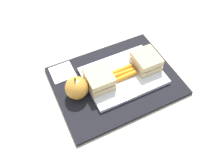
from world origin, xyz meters
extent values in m
plane|color=#B7AD99|center=(0.00, 0.00, 0.00)|extent=(2.40, 2.40, 0.00)
cube|color=black|center=(0.00, 0.00, 0.01)|extent=(0.36, 0.28, 0.01)
cube|color=white|center=(-0.03, 0.00, 0.02)|extent=(0.23, 0.17, 0.01)
cube|color=#DBC189|center=(-0.10, 0.00, 0.03)|extent=(0.07, 0.08, 0.02)
cube|color=beige|center=(-0.10, 0.00, 0.04)|extent=(0.07, 0.07, 0.01)
cube|color=#DBC189|center=(-0.10, 0.00, 0.06)|extent=(0.07, 0.08, 0.02)
cube|color=#DBC189|center=(0.05, 0.00, 0.03)|extent=(0.07, 0.08, 0.02)
cube|color=beige|center=(0.05, 0.00, 0.04)|extent=(0.07, 0.07, 0.01)
cube|color=#DBC189|center=(0.05, 0.00, 0.06)|extent=(0.07, 0.08, 0.02)
cylinder|color=orange|center=(-0.02, -0.01, 0.03)|extent=(0.08, 0.01, 0.02)
cylinder|color=orange|center=(-0.03, 0.00, 0.03)|extent=(0.08, 0.01, 0.02)
cylinder|color=orange|center=(-0.02, 0.01, 0.03)|extent=(0.08, 0.01, 0.02)
sphere|color=gold|center=(0.12, 0.00, 0.04)|extent=(0.07, 0.07, 0.07)
cylinder|color=brown|center=(0.12, 0.00, 0.08)|extent=(0.01, 0.01, 0.01)
cube|color=white|center=(0.14, -0.10, 0.01)|extent=(0.07, 0.07, 0.00)
camera|label=1|loc=(0.21, 0.39, 0.58)|focal=38.59mm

